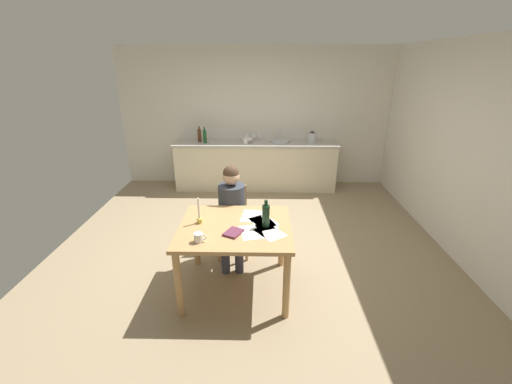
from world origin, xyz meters
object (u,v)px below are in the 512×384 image
Objects in this scene: dining_table at (235,235)px; candlestick at (199,216)px; wine_bottle_on_table at (266,215)px; teacup_on_counter at (246,141)px; stovetop_kettle at (312,137)px; bottle_oil at (199,135)px; book_magazine at (233,233)px; wine_glass_near_sink at (259,135)px; wine_glass_by_kettle at (254,135)px; chair_at_table at (233,217)px; wine_glass_back_left at (247,135)px; mixing_bowl at (248,140)px; bottle_vinegar at (205,136)px; coffee_mug at (199,238)px; person_seated at (232,208)px; sink_unit at (280,141)px.

candlestick is (-0.37, 0.06, 0.19)m from dining_table.
wine_bottle_on_table reaches higher than teacup_on_counter.
bottle_oil is at bearing 179.85° from stovetop_kettle.
candlestick is 1.48× the size of book_magazine.
teacup_on_counter is (-0.35, 2.94, 0.06)m from wine_bottle_on_table.
dining_table is at bearing -8.46° from candlestick.
wine_glass_by_kettle is at bearing 180.00° from wine_glass_near_sink.
wine_glass_near_sink reaches higher than book_magazine.
stovetop_kettle is at bearing 62.70° from candlestick.
wine_glass_near_sink is (0.30, 2.50, 0.52)m from chair_at_table.
chair_at_table is 3.05× the size of bottle_oil.
wine_glass_back_left is (0.88, 0.14, -0.01)m from bottle_oil.
chair_at_table is (-0.10, 0.74, -0.16)m from dining_table.
mixing_bowl reaches higher than teacup_on_counter.
bottle_vinegar is 0.93m from wine_glass_by_kettle.
wine_glass_by_kettle reaches higher than mixing_bowl.
stovetop_kettle reaches higher than coffee_mug.
wine_glass_by_kettle reaches higher than chair_at_table.
person_seated is 0.75m from wine_bottle_on_table.
chair_at_table is 2.43m from bottle_vinegar.
wine_glass_near_sink is at bearing 159.55° from sink_unit.
coffee_mug is at bearing -104.80° from sink_unit.
book_magazine reaches higher than dining_table.
wine_glass_by_kettle is at bearing 172.13° from stovetop_kettle.
bottle_vinegar reaches higher than wine_bottle_on_table.
bottle_oil is 0.97× the size of bottle_vinegar.
book_magazine is at bearing -89.89° from mixing_bowl.
teacup_on_counter is (-0.03, 3.10, 0.17)m from book_magazine.
person_seated is at bearing 123.98° from wine_bottle_on_table.
dining_table is 7.40× the size of wine_glass_by_kettle.
candlestick is 1.81× the size of wine_glass_by_kettle.
wine_bottle_on_table is (0.41, -0.74, 0.39)m from chair_at_table.
person_seated is at bearing -91.83° from mixing_bowl.
candlestick is at bearing -79.93° from bottle_oil.
teacup_on_counter is (0.05, 2.35, 0.27)m from person_seated.
stovetop_kettle is (0.60, -0.00, 0.08)m from sink_unit.
wine_bottle_on_table is (0.31, -0.00, 0.23)m from dining_table.
bottle_vinegar is at bearing -166.98° from wine_glass_near_sink.
bottle_vinegar reaches higher than wine_glass_back_left.
bottle_vinegar reaches higher than chair_at_table.
sink_unit is 0.61m from stovetop_kettle.
chair_at_table is at bearing 122.52° from book_magazine.
book_magazine is (0.31, 0.16, -0.03)m from coffee_mug.
wine_bottle_on_table is 3.11m from mixing_bowl.
coffee_mug is at bearing -80.74° from candlestick.
wine_glass_back_left is (-0.14, 0.00, 0.00)m from wine_glass_by_kettle.
wine_bottle_on_table is 3.22m from stovetop_kettle.
sink_unit is (0.96, 3.04, 0.08)m from candlestick.
wine_glass_back_left reaches higher than teacup_on_counter.
candlestick is 0.97× the size of bottle_oil.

